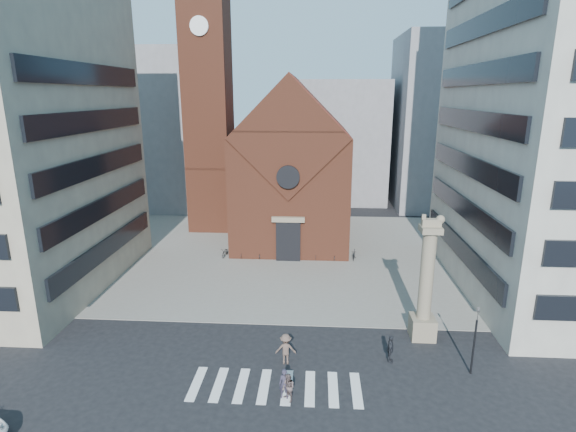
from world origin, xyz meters
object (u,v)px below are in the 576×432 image
at_px(pedestrian_0, 285,384).
at_px(pedestrian_2, 390,349).
at_px(traffic_light, 475,339).
at_px(pedestrian_1, 288,388).
at_px(scooter_0, 225,252).
at_px(lion_column, 426,290).

bearing_deg(pedestrian_0, pedestrian_2, 34.40).
bearing_deg(traffic_light, pedestrian_1, -163.52).
bearing_deg(pedestrian_2, scooter_0, 51.50).
xyz_separation_m(traffic_light, scooter_0, (-18.48, 18.64, -1.79)).
distance_m(lion_column, pedestrian_1, 11.54).
relative_size(lion_column, pedestrian_2, 4.93).
bearing_deg(pedestrian_2, pedestrian_1, 137.41).
relative_size(pedestrian_0, pedestrian_2, 0.97).
height_order(lion_column, pedestrian_1, lion_column).
bearing_deg(scooter_0, pedestrian_2, -44.27).
relative_size(lion_column, scooter_0, 5.11).
distance_m(pedestrian_2, scooter_0, 22.51).
xyz_separation_m(lion_column, pedestrian_0, (-8.88, -6.91, -2.60)).
distance_m(traffic_light, pedestrian_0, 11.34).
bearing_deg(scooter_0, pedestrian_1, -62.54).
bearing_deg(scooter_0, pedestrian_0, -62.84).
bearing_deg(pedestrian_1, pedestrian_0, -176.86).
height_order(lion_column, pedestrian_0, lion_column).
xyz_separation_m(pedestrian_1, scooter_0, (-7.83, 21.79, -0.30)).
relative_size(traffic_light, pedestrian_1, 2.69).
distance_m(lion_column, scooter_0, 22.25).
xyz_separation_m(traffic_light, pedestrian_2, (-4.62, 0.91, -1.41)).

